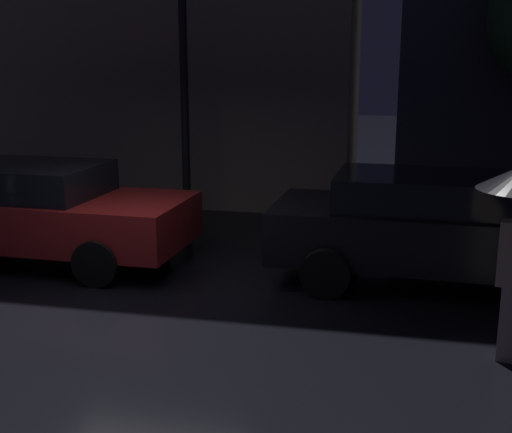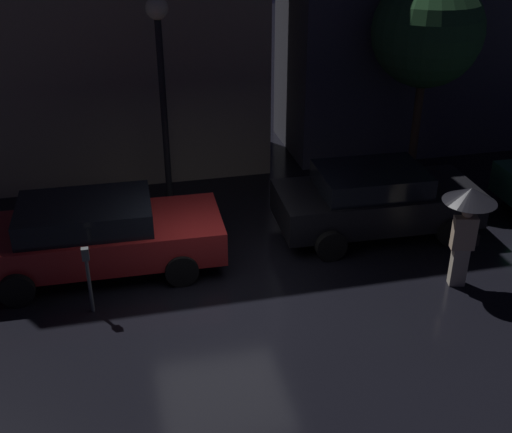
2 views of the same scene
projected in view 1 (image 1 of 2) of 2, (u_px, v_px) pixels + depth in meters
The scene contains 4 objects.
ground_plane at pixel (129, 301), 7.78m from camera, with size 60.00×60.00×0.00m, color black.
parked_car_red at pixel (30, 209), 9.32m from camera, with size 4.64×2.02×1.41m.
parked_car_black at pixel (429, 226), 8.33m from camera, with size 4.18×1.98×1.43m.
street_lamp_near at pixel (183, 32), 10.63m from camera, with size 0.46×0.46×4.59m.
Camera 1 is at (3.08, -6.82, 2.80)m, focal length 45.00 mm.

